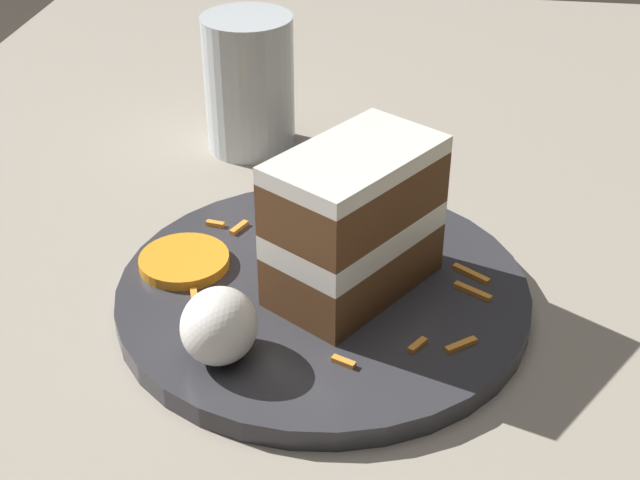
% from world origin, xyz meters
% --- Properties ---
extents(ground_plane, '(6.00, 6.00, 0.00)m').
position_xyz_m(ground_plane, '(0.00, 0.00, 0.00)').
color(ground_plane, black).
rests_on(ground_plane, ground).
extents(dining_table, '(1.30, 0.91, 0.04)m').
position_xyz_m(dining_table, '(0.00, 0.00, 0.02)').
color(dining_table, gray).
rests_on(dining_table, ground).
extents(plate, '(0.25, 0.25, 0.01)m').
position_xyz_m(plate, '(-0.02, -0.06, 0.05)').
color(plate, '#333338').
rests_on(plate, dining_table).
extents(cake_slice, '(0.12, 0.10, 0.09)m').
position_xyz_m(cake_slice, '(-0.03, -0.04, 0.10)').
color(cake_slice, brown).
rests_on(cake_slice, plate).
extents(cream_dollop, '(0.05, 0.04, 0.04)m').
position_xyz_m(cream_dollop, '(0.05, -0.11, 0.07)').
color(cream_dollop, white).
rests_on(cream_dollop, plate).
extents(orange_garnish, '(0.06, 0.06, 0.01)m').
position_xyz_m(orange_garnish, '(-0.03, -0.15, 0.06)').
color(orange_garnish, orange).
rests_on(orange_garnish, plate).
extents(carrot_shreds_scatter, '(0.15, 0.19, 0.00)m').
position_xyz_m(carrot_shreds_scatter, '(-0.03, -0.03, 0.05)').
color(carrot_shreds_scatter, orange).
rests_on(carrot_shreds_scatter, plate).
extents(drinking_glass, '(0.07, 0.07, 0.11)m').
position_xyz_m(drinking_glass, '(-0.23, -0.15, 0.08)').
color(drinking_glass, silver).
rests_on(drinking_glass, dining_table).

